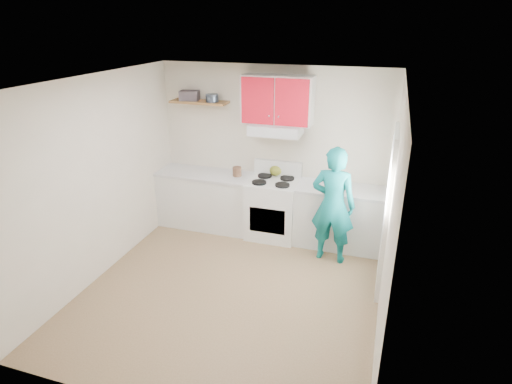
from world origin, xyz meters
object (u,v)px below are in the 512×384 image
(kettle, at_px, (276,170))
(person, at_px, (333,205))
(stove, at_px, (273,209))
(tin, at_px, (212,98))
(crock, at_px, (237,172))

(kettle, bearing_deg, person, -35.82)
(stove, distance_m, kettle, 0.60)
(tin, relative_size, kettle, 0.97)
(stove, relative_size, kettle, 4.64)
(person, bearing_deg, stove, -18.89)
(stove, bearing_deg, kettle, 97.27)
(tin, bearing_deg, stove, -8.07)
(tin, bearing_deg, kettle, 6.44)
(crock, bearing_deg, person, -17.07)
(kettle, bearing_deg, tin, -174.84)
(kettle, relative_size, crock, 1.19)
(stove, bearing_deg, crock, 175.45)
(stove, bearing_deg, person, -24.13)
(kettle, bearing_deg, crock, -161.19)
(stove, relative_size, person, 0.55)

